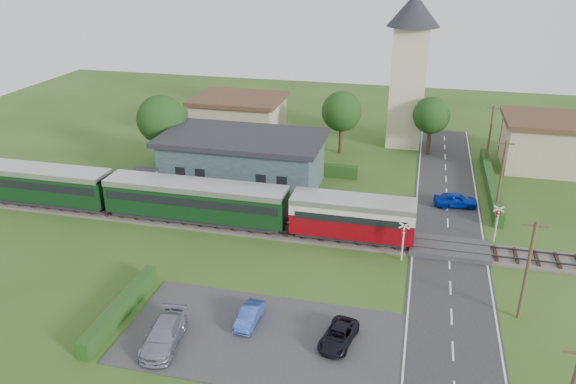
% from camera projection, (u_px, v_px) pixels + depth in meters
% --- Properties ---
extents(ground, '(120.00, 120.00, 0.00)m').
position_uv_depth(ground, '(321.00, 248.00, 45.01)').
color(ground, '#2D4C19').
extents(railway_track, '(76.00, 3.20, 0.49)m').
position_uv_depth(railway_track, '(325.00, 236.00, 46.75)').
color(railway_track, '#4C443D').
rests_on(railway_track, ground).
extents(road, '(6.00, 70.00, 0.05)m').
position_uv_depth(road, '(449.00, 263.00, 42.83)').
color(road, '#28282B').
rests_on(road, ground).
extents(car_park, '(17.00, 9.00, 0.08)m').
position_uv_depth(car_park, '(261.00, 338.00, 34.63)').
color(car_park, '#333335').
rests_on(car_park, ground).
extents(crossing_deck, '(6.20, 3.40, 0.45)m').
position_uv_depth(crossing_deck, '(449.00, 248.00, 44.53)').
color(crossing_deck, '#333335').
rests_on(crossing_deck, ground).
extents(platform, '(30.00, 3.00, 0.45)m').
position_uv_depth(platform, '(225.00, 207.00, 51.72)').
color(platform, gray).
rests_on(platform, ground).
extents(equipment_hut, '(2.30, 2.30, 2.55)m').
position_uv_depth(equipment_hut, '(144.00, 184.00, 52.85)').
color(equipment_hut, beige).
rests_on(equipment_hut, platform).
extents(station_building, '(16.00, 9.00, 5.30)m').
position_uv_depth(station_building, '(243.00, 160.00, 55.90)').
color(station_building, '#2C3F41').
rests_on(station_building, ground).
extents(train, '(43.20, 2.90, 3.40)m').
position_uv_depth(train, '(162.00, 196.00, 49.08)').
color(train, '#232328').
rests_on(train, ground).
extents(church_tower, '(6.00, 6.00, 17.60)m').
position_uv_depth(church_tower, '(410.00, 60.00, 64.78)').
color(church_tower, beige).
rests_on(church_tower, ground).
extents(house_west, '(10.80, 8.80, 5.50)m').
position_uv_depth(house_west, '(239.00, 118.00, 69.42)').
color(house_west, tan).
rests_on(house_west, ground).
extents(house_east, '(8.80, 8.80, 5.50)m').
position_uv_depth(house_east, '(543.00, 142.00, 60.93)').
color(house_east, tan).
rests_on(house_east, ground).
extents(hedge_carpark, '(0.80, 9.00, 1.20)m').
position_uv_depth(hedge_carpark, '(121.00, 309.00, 36.47)').
color(hedge_carpark, '#193814').
rests_on(hedge_carpark, ground).
extents(hedge_roadside, '(0.80, 18.00, 1.20)m').
position_uv_depth(hedge_roadside, '(490.00, 183.00, 55.94)').
color(hedge_roadside, '#193814').
rests_on(hedge_roadside, ground).
extents(hedge_station, '(22.00, 0.80, 1.30)m').
position_uv_depth(hedge_station, '(256.00, 164.00, 60.73)').
color(hedge_station, '#193814').
rests_on(hedge_station, ground).
extents(tree_a, '(5.20, 5.20, 8.00)m').
position_uv_depth(tree_a, '(161.00, 119.00, 59.67)').
color(tree_a, '#332316').
rests_on(tree_a, ground).
extents(tree_b, '(4.60, 4.60, 7.34)m').
position_uv_depth(tree_b, '(342.00, 111.00, 63.93)').
color(tree_b, '#332316').
rests_on(tree_b, ground).
extents(tree_c, '(4.20, 4.20, 6.78)m').
position_uv_depth(tree_c, '(431.00, 116.00, 63.68)').
color(tree_c, '#332316').
rests_on(tree_c, ground).
extents(utility_pole_b, '(1.40, 0.22, 7.00)m').
position_uv_depth(utility_pole_b, '(527.00, 270.00, 35.13)').
color(utility_pole_b, '#473321').
rests_on(utility_pole_b, ground).
extents(utility_pole_c, '(1.40, 0.22, 7.00)m').
position_uv_depth(utility_pole_c, '(501.00, 177.00, 49.39)').
color(utility_pole_c, '#473321').
rests_on(utility_pole_c, ground).
extents(utility_pole_d, '(1.40, 0.22, 7.00)m').
position_uv_depth(utility_pole_d, '(490.00, 136.00, 60.07)').
color(utility_pole_d, '#473321').
rests_on(utility_pole_d, ground).
extents(crossing_signal_near, '(0.84, 0.28, 3.28)m').
position_uv_depth(crossing_signal_near, '(403.00, 236.00, 42.40)').
color(crossing_signal_near, silver).
rests_on(crossing_signal_near, ground).
extents(crossing_signal_far, '(0.84, 0.28, 3.28)m').
position_uv_depth(crossing_signal_far, '(497.00, 219.00, 45.11)').
color(crossing_signal_far, silver).
rests_on(crossing_signal_far, ground).
extents(streetlamp_west, '(0.30, 0.30, 5.15)m').
position_uv_depth(streetlamp_west, '(170.00, 124.00, 66.38)').
color(streetlamp_west, '#3F3F47').
rests_on(streetlamp_west, ground).
extents(streetlamp_east, '(0.30, 0.30, 5.15)m').
position_uv_depth(streetlamp_east, '(502.00, 129.00, 64.37)').
color(streetlamp_east, '#3F3F47').
rests_on(streetlamp_east, ground).
extents(car_on_road, '(4.17, 2.23, 1.35)m').
position_uv_depth(car_on_road, '(456.00, 200.00, 51.90)').
color(car_on_road, '#022098').
rests_on(car_on_road, road).
extents(car_park_blue, '(1.26, 3.23, 1.05)m').
position_uv_depth(car_park_blue, '(249.00, 316.00, 35.76)').
color(car_park_blue, '#3047A7').
rests_on(car_park_blue, car_park).
extents(car_park_silver, '(2.45, 4.89, 1.36)m').
position_uv_depth(car_park_silver, '(164.00, 335.00, 33.74)').
color(car_park_silver, gray).
rests_on(car_park_silver, car_park).
extents(car_park_dark, '(2.34, 3.92, 1.02)m').
position_uv_depth(car_park_dark, '(338.00, 336.00, 33.93)').
color(car_park_dark, black).
rests_on(car_park_dark, car_park).
extents(pedestrian_near, '(0.67, 0.46, 1.81)m').
position_uv_depth(pedestrian_near, '(281.00, 200.00, 50.45)').
color(pedestrian_near, gray).
rests_on(pedestrian_near, platform).
extents(pedestrian_far, '(0.84, 0.93, 1.57)m').
position_uv_depth(pedestrian_far, '(148.00, 188.00, 53.13)').
color(pedestrian_far, gray).
rests_on(pedestrian_far, platform).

